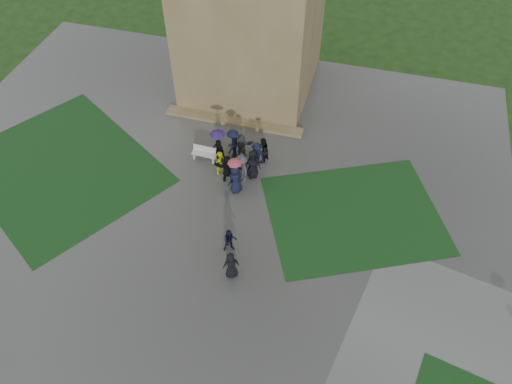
# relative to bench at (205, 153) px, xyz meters

# --- Properties ---
(ground) EXTENTS (120.00, 120.00, 0.00)m
(ground) POSITION_rel_bench_xyz_m (0.67, -6.99, -0.47)
(ground) COLOR black
(plaza) EXTENTS (34.00, 34.00, 0.02)m
(plaza) POSITION_rel_bench_xyz_m (0.67, -4.99, -0.46)
(plaza) COLOR #383836
(plaza) RESTS_ON ground
(lawn_inset_left) EXTENTS (14.10, 13.46, 0.01)m
(lawn_inset_left) POSITION_rel_bench_xyz_m (-7.83, -2.99, -0.44)
(lawn_inset_left) COLOR black
(lawn_inset_left) RESTS_ON plaza
(lawn_inset_right) EXTENTS (11.12, 10.15, 0.01)m
(lawn_inset_right) POSITION_rel_bench_xyz_m (9.17, -1.99, -0.44)
(lawn_inset_right) COLOR black
(lawn_inset_right) RESTS_ON plaza
(tower_plinth) EXTENTS (9.00, 0.80, 0.22)m
(tower_plinth) POSITION_rel_bench_xyz_m (0.67, 3.61, -0.34)
(tower_plinth) COLOR brown
(tower_plinth) RESTS_ON plaza
(bench) EXTENTS (1.51, 0.51, 0.87)m
(bench) POSITION_rel_bench_xyz_m (0.00, 0.00, 0.00)
(bench) COLOR beige
(bench) RESTS_ON plaza
(visitor_cluster) EXTENTS (3.36, 3.88, 2.48)m
(visitor_cluster) POSITION_rel_bench_xyz_m (2.15, -0.45, 0.57)
(visitor_cluster) COLOR black
(visitor_cluster) RESTS_ON plaza
(pedestrian_mid) EXTENTS (0.82, 0.67, 1.47)m
(pedestrian_mid) POSITION_rel_bench_xyz_m (3.42, -5.89, 0.29)
(pedestrian_mid) COLOR black
(pedestrian_mid) RESTS_ON plaza
(pedestrian_near) EXTENTS (0.97, 0.86, 1.65)m
(pedestrian_near) POSITION_rel_bench_xyz_m (3.92, -7.31, 0.38)
(pedestrian_near) COLOR black
(pedestrian_near) RESTS_ON plaza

